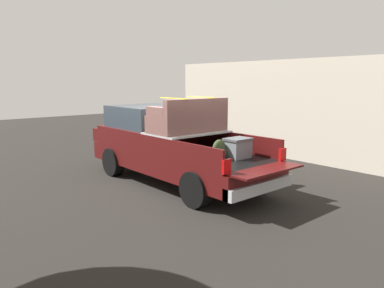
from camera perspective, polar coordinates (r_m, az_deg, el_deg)
The scene contains 4 objects.
ground_plane at distance 9.70m, azimuth -2.33°, elevation -5.96°, with size 40.00×40.00×0.00m, color black.
pickup_truck at distance 9.79m, azimuth -3.77°, elevation 0.03°, with size 6.05×2.06×2.23m.
building_facade at distance 12.85m, azimuth 15.61°, elevation 5.11°, with size 11.02×0.36×3.33m, color beige.
trash_can at distance 14.30m, azimuth -1.25°, elevation 1.20°, with size 0.60×0.60×0.98m.
Camera 1 is at (-7.32, 5.79, 2.63)m, focal length 34.48 mm.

